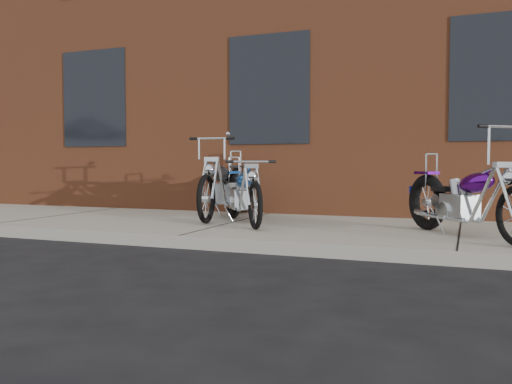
% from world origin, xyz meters
% --- Properties ---
extents(ground, '(120.00, 120.00, 0.00)m').
position_xyz_m(ground, '(0.00, 0.00, 0.00)').
color(ground, black).
rests_on(ground, ground).
extents(sidewalk, '(22.00, 3.00, 0.15)m').
position_xyz_m(sidewalk, '(0.00, 1.50, 0.07)').
color(sidewalk, '#A19B8C').
rests_on(sidewalk, ground).
extents(building_brick, '(22.00, 10.00, 8.00)m').
position_xyz_m(building_brick, '(0.00, 8.00, 4.00)').
color(building_brick, brown).
rests_on(building_brick, ground).
extents(chopper_purple, '(1.44, 1.76, 1.22)m').
position_xyz_m(chopper_purple, '(3.05, 1.07, 0.54)').
color(chopper_purple, black).
rests_on(chopper_purple, sidewalk).
extents(chopper_blue, '(1.29, 1.80, 0.92)m').
position_xyz_m(chopper_blue, '(0.15, 1.52, 0.53)').
color(chopper_blue, black).
rests_on(chopper_blue, sidewalk).
extents(chopper_third, '(0.62, 2.36, 1.20)m').
position_xyz_m(chopper_third, '(-0.41, 2.15, 0.58)').
color(chopper_third, black).
rests_on(chopper_third, sidewalk).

